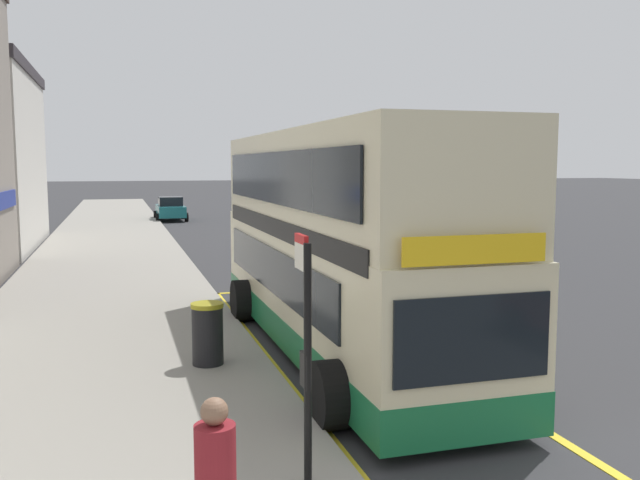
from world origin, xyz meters
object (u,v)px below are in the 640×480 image
Objects in this scene: bus_stop_sign at (306,341)px; litter_bin at (208,333)px; parked_car_black_ahead at (373,228)px; parked_car_teal_kerbside at (170,209)px; double_decker_bus at (335,249)px.

litter_bin is at bearing 95.55° from bus_stop_sign.
parked_car_teal_kerbside is at bearing -65.82° from parked_car_black_ahead.
bus_stop_sign reaches higher than parked_car_black_ahead.
double_decker_bus is at bearing 89.90° from parked_car_teal_kerbside.
litter_bin is at bearing 59.58° from parked_car_black_ahead.
parked_car_black_ahead is at bearing 66.35° from double_decker_bus.
parked_car_teal_kerbside is 34.68m from litter_bin.
double_decker_bus is 18.14m from parked_car_black_ahead.
parked_car_black_ahead is at bearing 60.17° from litter_bin.
parked_car_black_ahead is 3.72× the size of litter_bin.
bus_stop_sign is at bearing -111.12° from double_decker_bus.
bus_stop_sign is at bearing -84.45° from litter_bin.
bus_stop_sign is 39.61m from parked_car_teal_kerbside.
bus_stop_sign is 0.67× the size of parked_car_teal_kerbside.
litter_bin is (-9.94, -17.33, -0.09)m from parked_car_black_ahead.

